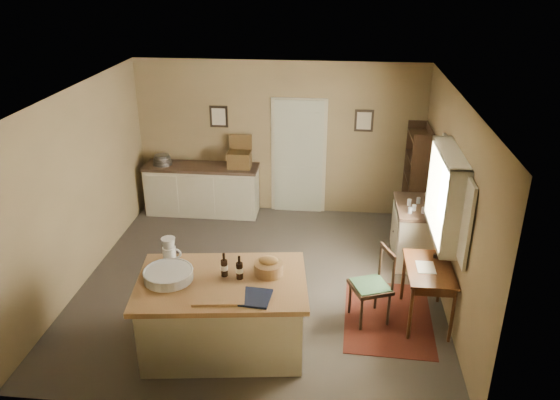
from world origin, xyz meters
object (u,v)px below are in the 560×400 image
at_px(right_cabinet, 413,232).
at_px(sideboard, 203,188).
at_px(work_island, 222,312).
at_px(writing_desk, 429,274).
at_px(shelving_unit, 418,182).
at_px(desk_chair, 370,287).

bearing_deg(right_cabinet, sideboard, 159.78).
bearing_deg(work_island, writing_desk, 10.23).
relative_size(right_cabinet, shelving_unit, 0.55).
bearing_deg(shelving_unit, work_island, -128.48).
distance_m(right_cabinet, shelving_unit, 1.05).
bearing_deg(desk_chair, writing_desk, -15.85).
distance_m(sideboard, writing_desk, 4.56).
bearing_deg(writing_desk, work_island, -162.45).
xyz_separation_m(writing_desk, desk_chair, (-0.71, -0.07, -0.19)).
height_order(sideboard, shelving_unit, shelving_unit).
height_order(work_island, desk_chair, work_island).
relative_size(sideboard, shelving_unit, 1.11).
xyz_separation_m(sideboard, writing_desk, (3.54, -2.86, 0.19)).
relative_size(work_island, sideboard, 1.02).
bearing_deg(shelving_unit, sideboard, 174.21).
relative_size(desk_chair, right_cabinet, 0.97).
distance_m(sideboard, right_cabinet, 3.77).
height_order(work_island, writing_desk, work_island).
xyz_separation_m(work_island, right_cabinet, (2.44, 2.33, -0.02)).
height_order(desk_chair, right_cabinet, right_cabinet).
xyz_separation_m(sideboard, shelving_unit, (3.69, -0.37, 0.43)).
bearing_deg(right_cabinet, writing_desk, -89.99).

